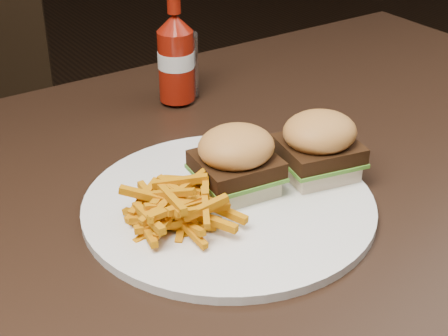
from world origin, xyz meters
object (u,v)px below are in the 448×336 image
dining_table (274,174)px  tumbler (179,65)px  ketchup_bottle (176,66)px  plate (229,205)px

dining_table → tumbler: tumbler is taller
ketchup_bottle → tumbler: (0.01, 0.01, -0.01)m
plate → tumbler: tumbler is taller
plate → ketchup_bottle: bearing=70.7°
dining_table → ketchup_bottle: 0.25m
dining_table → plate: plate is taller
plate → ketchup_bottle: 0.32m
tumbler → plate: bearing=-110.5°
ketchup_bottle → tumbler: 0.02m
plate → tumbler: size_ratio=3.55×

